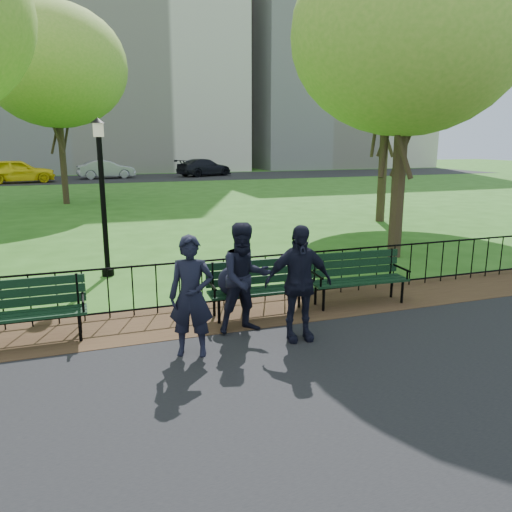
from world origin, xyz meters
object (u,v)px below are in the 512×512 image
object	(u,v)px
park_bench_main	(246,281)
taxi	(18,171)
person_mid	(245,278)
park_bench_right_a	(357,272)
tree_near_e	(408,34)
tree_mid_e	(390,42)
person_right	(298,283)
park_bench_left_a	(22,305)
person_left	(191,296)
sedan_silver	(106,169)
sedan_dark	(204,167)
tree_far_c	(55,66)
lamppost	(103,192)

from	to	relation	value
park_bench_main	taxi	size ratio (longest dim) A/B	0.37
person_mid	park_bench_right_a	bearing A→B (deg)	11.91
tree_near_e	person_mid	size ratio (longest dim) A/B	4.49
tree_mid_e	park_bench_right_a	bearing A→B (deg)	-125.59
person_right	tree_near_e	bearing A→B (deg)	48.38
park_bench_left_a	person_mid	size ratio (longest dim) A/B	1.04
person_left	sedan_silver	bearing A→B (deg)	109.83
taxi	sedan_dark	size ratio (longest dim) A/B	0.99
tree_far_c	taxi	xyz separation A→B (m)	(-3.38, 13.85, -5.37)
tree_mid_e	person_left	xyz separation A→B (m)	(-9.21, -9.44, -5.42)
park_bench_main	tree_far_c	size ratio (longest dim) A/B	0.20
park_bench_left_a	sedan_silver	distance (m)	33.94
tree_mid_e	taxi	world-z (taller)	tree_mid_e
tree_far_c	sedan_silver	distance (m)	17.27
tree_far_c	person_right	distance (m)	19.99
person_left	sedan_silver	xyz separation A→B (m)	(0.80, 35.10, -0.13)
sedan_silver	sedan_dark	bearing A→B (deg)	-95.25
park_bench_right_a	person_right	bearing A→B (deg)	-141.63
park_bench_main	tree_mid_e	size ratio (longest dim) A/B	0.20
person_left	tree_mid_e	bearing A→B (deg)	66.84
sedan_dark	tree_near_e	bearing A→B (deg)	151.61
park_bench_right_a	person_left	bearing A→B (deg)	-156.37
park_bench_right_a	lamppost	xyz separation A→B (m)	(-4.22, 3.54, 1.27)
park_bench_right_a	sedan_silver	bearing A→B (deg)	97.41
tree_near_e	tree_mid_e	xyz separation A→B (m)	(2.95, 5.16, 0.89)
park_bench_left_a	tree_near_e	size ratio (longest dim) A/B	0.23
person_right	sedan_silver	bearing A→B (deg)	97.27
person_left	person_mid	distance (m)	1.13
lamppost	tree_near_e	bearing A→B (deg)	-4.19
park_bench_left_a	person_right	world-z (taller)	person_right
park_bench_main	sedan_silver	distance (m)	33.90
tree_mid_e	person_right	bearing A→B (deg)	-128.89
person_right	sedan_dark	bearing A→B (deg)	84.42
person_mid	tree_near_e	bearing A→B (deg)	30.99
tree_near_e	sedan_dark	distance (m)	31.52
park_bench_main	lamppost	world-z (taller)	lamppost
sedan_silver	sedan_dark	xyz separation A→B (m)	(8.01, 0.24, 0.00)
lamppost	sedan_silver	xyz separation A→B (m)	(1.67, 30.30, -1.13)
park_bench_right_a	tree_far_c	world-z (taller)	tree_far_c
person_right	sedan_silver	size ratio (longest dim) A/B	0.40
tree_mid_e	taxi	bearing A→B (deg)	121.90
tree_far_c	person_right	xyz separation A→B (m)	(3.57, -18.93, -5.33)
park_bench_right_a	person_left	world-z (taller)	person_left
park_bench_left_a	person_mid	distance (m)	3.33
park_bench_right_a	sedan_silver	xyz separation A→B (m)	(-2.56, 33.84, 0.14)
tree_far_c	taxi	distance (m)	15.23
person_mid	lamppost	bearing A→B (deg)	109.58
park_bench_left_a	tree_near_e	world-z (taller)	tree_near_e
person_right	lamppost	bearing A→B (deg)	123.45
tree_near_e	tree_mid_e	bearing A→B (deg)	60.28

